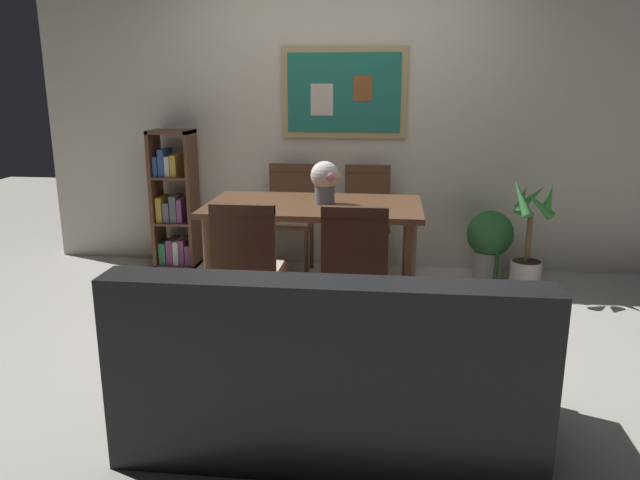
{
  "coord_description": "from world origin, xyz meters",
  "views": [
    {
      "loc": [
        0.44,
        -3.66,
        1.59
      ],
      "look_at": [
        0.02,
        -0.09,
        0.65
      ],
      "focal_mm": 34.29,
      "sensor_mm": 36.0,
      "label": 1
    }
  ],
  "objects_px": {
    "dining_chair_far_left": "(290,210)",
    "potted_palm": "(528,247)",
    "potted_ivy": "(490,240)",
    "flower_vase": "(325,180)",
    "dining_chair_near_right": "(355,265)",
    "dining_chair_far_right": "(367,211)",
    "bookshelf": "(175,207)",
    "dining_chair_near_left": "(248,262)",
    "leather_couch": "(329,375)",
    "dining_table": "(314,217)"
  },
  "relations": [
    {
      "from": "flower_vase",
      "to": "dining_table",
      "type": "bearing_deg",
      "value": -178.85
    },
    {
      "from": "potted_ivy",
      "to": "flower_vase",
      "type": "height_order",
      "value": "flower_vase"
    },
    {
      "from": "flower_vase",
      "to": "dining_chair_near_left",
      "type": "bearing_deg",
      "value": -116.78
    },
    {
      "from": "dining_chair_far_left",
      "to": "potted_palm",
      "type": "height_order",
      "value": "dining_chair_far_left"
    },
    {
      "from": "dining_table",
      "to": "bookshelf",
      "type": "bearing_deg",
      "value": 148.3
    },
    {
      "from": "dining_chair_far_left",
      "to": "potted_palm",
      "type": "distance_m",
      "value": 1.93
    },
    {
      "from": "dining_table",
      "to": "leather_couch",
      "type": "xyz_separation_m",
      "value": [
        0.28,
        -1.71,
        -0.34
      ]
    },
    {
      "from": "dining_chair_far_left",
      "to": "potted_palm",
      "type": "bearing_deg",
      "value": -10.19
    },
    {
      "from": "dining_table",
      "to": "potted_palm",
      "type": "bearing_deg",
      "value": 15.62
    },
    {
      "from": "dining_chair_near_right",
      "to": "bookshelf",
      "type": "relative_size",
      "value": 0.76
    },
    {
      "from": "dining_chair_near_left",
      "to": "dining_chair_far_right",
      "type": "relative_size",
      "value": 1.0
    },
    {
      "from": "dining_table",
      "to": "dining_chair_near_right",
      "type": "bearing_deg",
      "value": -65.87
    },
    {
      "from": "dining_chair_near_right",
      "to": "dining_table",
      "type": "bearing_deg",
      "value": 114.13
    },
    {
      "from": "potted_ivy",
      "to": "potted_palm",
      "type": "relative_size",
      "value": 0.63
    },
    {
      "from": "potted_ivy",
      "to": "flower_vase",
      "type": "bearing_deg",
      "value": -149.92
    },
    {
      "from": "leather_couch",
      "to": "bookshelf",
      "type": "relative_size",
      "value": 1.51
    },
    {
      "from": "dining_chair_near_right",
      "to": "dining_chair_far_left",
      "type": "xyz_separation_m",
      "value": [
        -0.64,
        1.54,
        0.0
      ]
    },
    {
      "from": "dining_chair_near_left",
      "to": "leather_couch",
      "type": "bearing_deg",
      "value": -58.18
    },
    {
      "from": "leather_couch",
      "to": "dining_chair_near_right",
      "type": "bearing_deg",
      "value": 86.57
    },
    {
      "from": "dining_chair_near_right",
      "to": "potted_ivy",
      "type": "relative_size",
      "value": 1.58
    },
    {
      "from": "dining_chair_far_right",
      "to": "leather_couch",
      "type": "bearing_deg",
      "value": -91.39
    },
    {
      "from": "flower_vase",
      "to": "dining_chair_near_right",
      "type": "bearing_deg",
      "value": -71.0
    },
    {
      "from": "dining_chair_far_right",
      "to": "dining_chair_far_left",
      "type": "bearing_deg",
      "value": -179.52
    },
    {
      "from": "dining_chair_near_left",
      "to": "potted_ivy",
      "type": "relative_size",
      "value": 1.58
    },
    {
      "from": "dining_chair_far_right",
      "to": "leather_couch",
      "type": "distance_m",
      "value": 2.51
    },
    {
      "from": "dining_chair_near_right",
      "to": "potted_palm",
      "type": "relative_size",
      "value": 1.01
    },
    {
      "from": "dining_table",
      "to": "dining_chair_near_right",
      "type": "distance_m",
      "value": 0.84
    },
    {
      "from": "dining_chair_far_right",
      "to": "bookshelf",
      "type": "relative_size",
      "value": 0.76
    },
    {
      "from": "dining_chair_far_right",
      "to": "potted_palm",
      "type": "xyz_separation_m",
      "value": [
        1.25,
        -0.35,
        -0.18
      ]
    },
    {
      "from": "dining_table",
      "to": "flower_vase",
      "type": "xyz_separation_m",
      "value": [
        0.08,
        0.0,
        0.27
      ]
    },
    {
      "from": "dining_chair_far_right",
      "to": "dining_chair_far_left",
      "type": "xyz_separation_m",
      "value": [
        -0.64,
        -0.01,
        0.0
      ]
    },
    {
      "from": "bookshelf",
      "to": "potted_palm",
      "type": "xyz_separation_m",
      "value": [
        2.92,
        -0.37,
        -0.17
      ]
    },
    {
      "from": "dining_chair_far_left",
      "to": "bookshelf",
      "type": "height_order",
      "value": "bookshelf"
    },
    {
      "from": "dining_chair_far_left",
      "to": "potted_ivy",
      "type": "xyz_separation_m",
      "value": [
        1.65,
        -0.05,
        -0.2
      ]
    },
    {
      "from": "dining_table",
      "to": "potted_ivy",
      "type": "distance_m",
      "value": 1.57
    },
    {
      "from": "dining_table",
      "to": "dining_chair_far_right",
      "type": "bearing_deg",
      "value": 66.61
    },
    {
      "from": "leather_couch",
      "to": "potted_ivy",
      "type": "xyz_separation_m",
      "value": [
        1.07,
        2.45,
        0.02
      ]
    },
    {
      "from": "dining_chair_near_left",
      "to": "dining_chair_far_left",
      "type": "height_order",
      "value": "same"
    },
    {
      "from": "dining_chair_far_left",
      "to": "flower_vase",
      "type": "bearing_deg",
      "value": -64.11
    },
    {
      "from": "dining_chair_far_right",
      "to": "potted_ivy",
      "type": "bearing_deg",
      "value": -2.95
    },
    {
      "from": "potted_ivy",
      "to": "flower_vase",
      "type": "xyz_separation_m",
      "value": [
        -1.27,
        -0.74,
        0.59
      ]
    },
    {
      "from": "dining_chair_far_right",
      "to": "bookshelf",
      "type": "bearing_deg",
      "value": 179.03
    },
    {
      "from": "bookshelf",
      "to": "flower_vase",
      "type": "relative_size",
      "value": 3.96
    },
    {
      "from": "dining_chair_near_left",
      "to": "dining_chair_near_right",
      "type": "xyz_separation_m",
      "value": [
        0.65,
        0.0,
        0.0
      ]
    },
    {
      "from": "dining_table",
      "to": "flower_vase",
      "type": "bearing_deg",
      "value": 1.15
    },
    {
      "from": "dining_chair_near_right",
      "to": "flower_vase",
      "type": "distance_m",
      "value": 0.89
    },
    {
      "from": "dining_table",
      "to": "dining_chair_far_right",
      "type": "height_order",
      "value": "dining_chair_far_right"
    },
    {
      "from": "dining_table",
      "to": "leather_couch",
      "type": "distance_m",
      "value": 1.76
    },
    {
      "from": "dining_chair_near_left",
      "to": "leather_couch",
      "type": "relative_size",
      "value": 0.51
    },
    {
      "from": "dining_chair_near_left",
      "to": "potted_ivy",
      "type": "bearing_deg",
      "value": 42.13
    }
  ]
}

